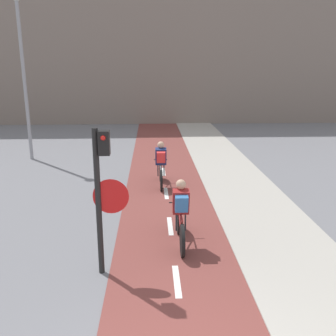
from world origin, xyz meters
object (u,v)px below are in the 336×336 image
at_px(cyclist_far, 161,165).
at_px(traffic_light_pole, 102,186).
at_px(street_lamp_far, 22,61).
at_px(cyclist_near, 181,215).

bearing_deg(cyclist_far, traffic_light_pole, -102.68).
bearing_deg(street_lamp_far, cyclist_near, -55.12).
xyz_separation_m(street_lamp_far, cyclist_far, (5.51, -4.08, -3.39)).
bearing_deg(traffic_light_pole, cyclist_near, 35.52).
height_order(street_lamp_far, cyclist_far, street_lamp_far).
height_order(cyclist_near, cyclist_far, cyclist_near).
bearing_deg(traffic_light_pole, cyclist_far, 77.32).
bearing_deg(traffic_light_pole, street_lamp_far, 114.42).
height_order(traffic_light_pole, cyclist_far, traffic_light_pole).
height_order(street_lamp_far, cyclist_near, street_lamp_far).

